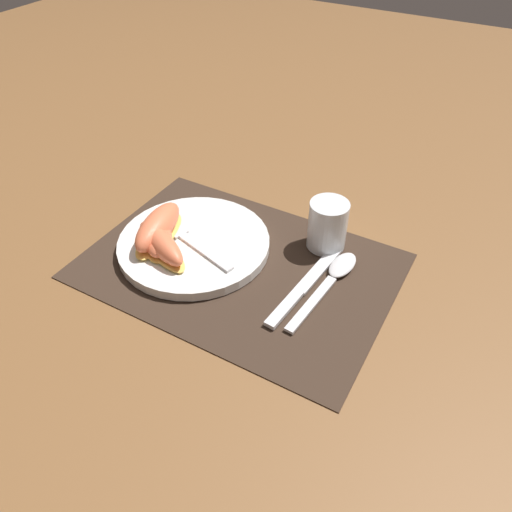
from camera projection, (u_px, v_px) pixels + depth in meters
name	position (u px, v px, depth m)	size (l,w,h in m)	color
ground_plane	(239.00, 266.00, 0.79)	(3.00, 3.00, 0.00)	brown
placemat	(239.00, 265.00, 0.79)	(0.47, 0.33, 0.00)	#38281E
plate	(192.00, 245.00, 0.81)	(0.25, 0.25, 0.02)	white
juice_glass	(327.00, 228.00, 0.80)	(0.06, 0.06, 0.08)	silver
knife	(304.00, 286.00, 0.74)	(0.04, 0.20, 0.01)	silver
spoon	(335.00, 275.00, 0.76)	(0.04, 0.19, 0.01)	silver
fork	(185.00, 237.00, 0.81)	(0.19, 0.07, 0.00)	silver
citrus_wedge_0	(158.00, 228.00, 0.80)	(0.07, 0.14, 0.04)	#F7C656
citrus_wedge_1	(158.00, 239.00, 0.79)	(0.10, 0.10, 0.03)	#F7C656
citrus_wedge_2	(161.00, 244.00, 0.77)	(0.13, 0.09, 0.04)	#F7C656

